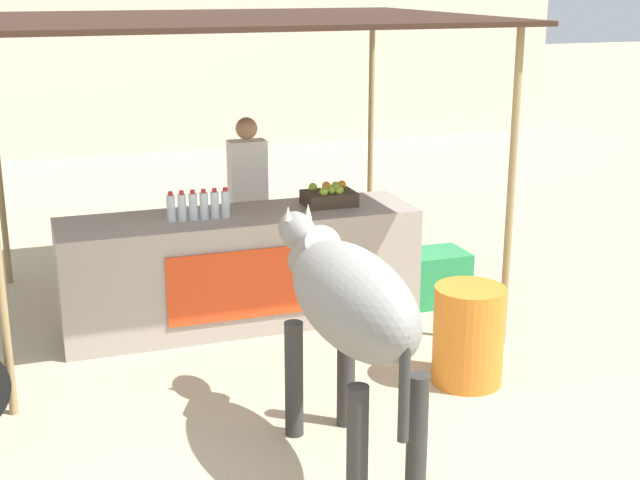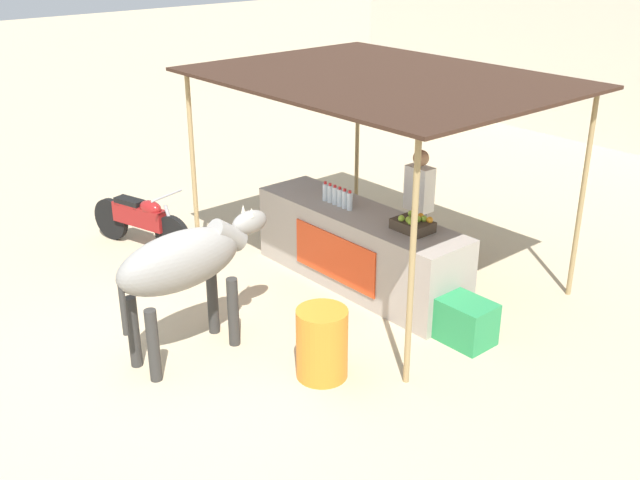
{
  "view_description": "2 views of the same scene",
  "coord_description": "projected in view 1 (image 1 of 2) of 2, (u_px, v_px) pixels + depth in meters",
  "views": [
    {
      "loc": [
        -1.71,
        -4.81,
        2.86
      ],
      "look_at": [
        0.47,
        1.48,
        0.89
      ],
      "focal_mm": 50.0,
      "sensor_mm": 36.0,
      "label": 1
    },
    {
      "loc": [
        6.07,
        -3.67,
        4.2
      ],
      "look_at": [
        0.3,
        1.3,
        0.94
      ],
      "focal_mm": 42.0,
      "sensor_mm": 36.0,
      "label": 2
    }
  ],
  "objects": [
    {
      "name": "ground_plane",
      "position": [
        326.0,
        442.0,
        5.71
      ],
      "size": [
        60.0,
        60.0,
        0.0
      ],
      "primitive_type": "plane",
      "color": "tan"
    },
    {
      "name": "stall_counter",
      "position": [
        241.0,
        269.0,
        7.57
      ],
      "size": [
        3.0,
        0.82,
        0.96
      ],
      "color": "#9E9389",
      "rests_on": "ground"
    },
    {
      "name": "stall_awning",
      "position": [
        226.0,
        29.0,
        7.28
      ],
      "size": [
        4.2,
        3.2,
        2.56
      ],
      "color": "#382319",
      "rests_on": "ground"
    },
    {
      "name": "water_bottle_row",
      "position": [
        198.0,
        206.0,
        7.24
      ],
      "size": [
        0.52,
        0.07,
        0.25
      ],
      "color": "silver",
      "rests_on": "stall_counter"
    },
    {
      "name": "fruit_crate",
      "position": [
        329.0,
        196.0,
        7.71
      ],
      "size": [
        0.44,
        0.32,
        0.18
      ],
      "color": "#3F3326",
      "rests_on": "stall_counter"
    },
    {
      "name": "vendor_behind_counter",
      "position": [
        248.0,
        204.0,
        8.23
      ],
      "size": [
        0.34,
        0.22,
        1.65
      ],
      "color": "#383842",
      "rests_on": "ground"
    },
    {
      "name": "cooler_box",
      "position": [
        433.0,
        277.0,
        8.1
      ],
      "size": [
        0.6,
        0.44,
        0.48
      ],
      "primitive_type": "cube",
      "color": "#268C4C",
      "rests_on": "ground"
    },
    {
      "name": "water_barrel",
      "position": [
        468.0,
        335.0,
        6.45
      ],
      "size": [
        0.51,
        0.51,
        0.73
      ],
      "primitive_type": "cylinder",
      "color": "orange",
      "rests_on": "ground"
    },
    {
      "name": "cow",
      "position": [
        348.0,
        303.0,
        5.2
      ],
      "size": [
        0.6,
        1.83,
        1.44
      ],
      "color": "gray",
      "rests_on": "ground"
    }
  ]
}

